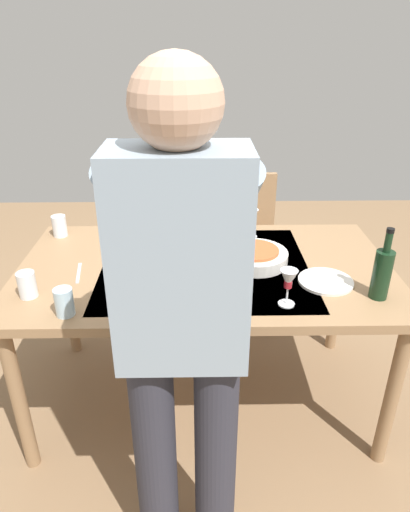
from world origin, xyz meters
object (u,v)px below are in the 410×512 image
Objects in this scene: wine_bottle at (382,273)px; water_cup_far_left at (27,285)px; water_cup_near_right at (169,301)px; dinner_plate_near at (326,281)px; dining_table at (205,280)px; water_cup_far_right at (60,226)px; wine_glass_right at (252,218)px; chair_near at (244,237)px; dinner_plate_far at (198,280)px; serving_bowl_pasta at (255,256)px; person_server at (182,326)px; wine_glass_left at (288,281)px; water_cup_near_left at (64,302)px.

wine_bottle reaches higher than water_cup_far_left.
water_cup_near_right reaches higher than dinner_plate_near.
dining_table is 15.42× the size of water_cup_far_right.
dining_table is 7.29× the size of dinner_plate_near.
water_cup_far_left is 1.22m from dinner_plate_near.
water_cup_far_right is at bearing -1.94° from wine_glass_right.
chair_near is 3.07× the size of wine_bottle.
chair_near is 3.96× the size of dinner_plate_far.
wine_glass_right is 0.50× the size of serving_bowl_pasta.
dining_table is 5.59× the size of serving_bowl_pasta.
dinner_plate_near reaches higher than dining_table.
water_cup_near_right reaches higher than serving_bowl_pasta.
water_cup_far_right is (1.42, -0.62, -0.06)m from wine_bottle.
chair_near is 3.03× the size of serving_bowl_pasta.
water_cup_near_right is (0.06, -0.36, -0.14)m from person_server.
water_cup_far_right is at bearing -34.69° from dinner_plate_far.
serving_bowl_pasta is at bearing 161.88° from water_cup_far_right.
person_server is 5.63× the size of serving_bowl_pasta.
wine_glass_left is at bearing 7.66° from wine_bottle.
serving_bowl_pasta is (-0.37, -0.41, -0.02)m from water_cup_near_right.
dining_table is 0.91m from chair_near.
water_cup_far_right is at bearing -25.10° from dining_table.
wine_bottle is 1.39m from water_cup_far_left.
wine_bottle reaches higher than water_cup_near_left.
water_cup_near_left reaches higher than dinner_plate_far.
wine_bottle is 1.96× the size of wine_glass_left.
wine_glass_right reaches higher than dining_table.
water_cup_near_left is at bearing -38.28° from person_server.
water_cup_far_right is (0.21, -0.72, 0.00)m from water_cup_near_left.
wine_glass_right is 0.79m from water_cup_near_right.
water_cup_near_left is 1.02× the size of water_cup_far_left.
wine_glass_left reaches higher than serving_bowl_pasta.
dining_table is 5.67× the size of wine_bottle.
wine_glass_left reaches higher than dinner_plate_near.
dinner_plate_far is at bearing 59.01° from wine_glass_right.
chair_near is 1.33m from water_cup_near_right.
water_cup_far_right reaches higher than serving_bowl_pasta.
water_cup_far_left is at bearing 48.43° from chair_near.
dinner_plate_near is (-0.20, -0.17, -0.10)m from wine_glass_left.
serving_bowl_pasta is (-0.97, 0.32, -0.02)m from water_cup_far_right.
water_cup_far_left is at bearing 4.18° from dinner_plate_near.
dining_table is at bearing -103.31° from dinner_plate_far.
water_cup_far_left is (0.95, 0.56, -0.05)m from wine_glass_right.
dinner_plate_near is (-0.51, 0.16, 0.08)m from dining_table.
dining_table is 0.76m from water_cup_far_left.
water_cup_near_left is at bearing 4.90° from wine_bottle.
chair_near is at bearing -92.91° from serving_bowl_pasta.
serving_bowl_pasta is (0.08, -0.36, -0.07)m from wine_glass_left.
water_cup_far_right is (0.60, -0.72, 0.00)m from water_cup_near_right.
person_server reaches higher than wine_bottle.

